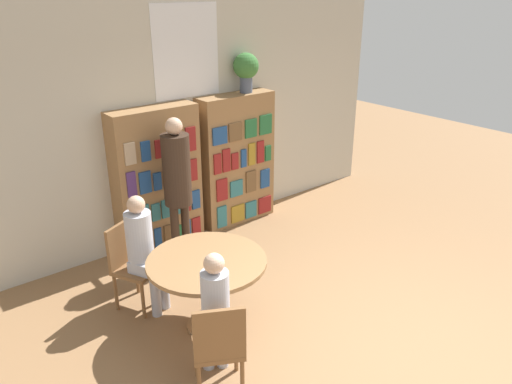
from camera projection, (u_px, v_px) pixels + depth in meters
ground_plane at (396, 358)px, 4.46m from camera, size 16.00×16.00×0.00m
wall_back at (189, 120)px, 6.31m from camera, size 6.40×0.07×3.00m
bookshelf_left at (157, 180)px, 6.07m from camera, size 1.08×0.34×1.78m
bookshelf_right at (236, 160)px, 6.76m from camera, size 1.08×0.34×1.78m
flower_vase at (246, 68)px, 6.40m from camera, size 0.33×0.33×0.51m
reading_table at (207, 272)px, 4.65m from camera, size 1.12×1.12×0.75m
chair_near_camera at (219, 345)px, 3.88m from camera, size 0.54×0.54×0.90m
chair_left_side at (131, 261)px, 5.05m from camera, size 0.53×0.53×0.90m
seated_reader_left at (144, 247)px, 4.90m from camera, size 0.38×0.40×1.25m
seated_reader_right at (215, 311)px, 3.98m from camera, size 0.35×0.39×1.23m
librarian_standing at (177, 176)px, 5.62m from camera, size 0.32×0.59×1.77m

